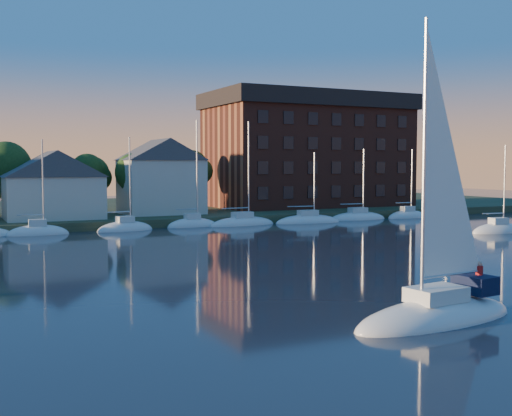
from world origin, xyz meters
TOP-DOWN VIEW (x-y plane):
  - ground at (0.00, 0.00)m, footprint 260.00×260.00m
  - shoreline_land at (0.00, 75.00)m, footprint 160.00×50.00m
  - wooden_dock at (0.00, 52.00)m, footprint 120.00×3.00m
  - clubhouse_centre at (-6.00, 57.00)m, footprint 11.55×8.40m
  - clubhouse_east at (8.00, 59.00)m, footprint 10.50×8.40m
  - condo_block at (34.00, 64.95)m, footprint 31.00×17.00m
  - tree_line at (2.00, 63.00)m, footprint 93.40×5.40m
  - moored_fleet at (4.00, 49.00)m, footprint 95.50×2.40m
  - hero_sailboat at (3.14, 1.10)m, footprint 10.13×4.19m
  - drifting_sailboat_right at (36.58, 28.73)m, footprint 6.83×3.11m

SIDE VIEW (x-z plane):
  - ground at x=0.00m, z-range 0.00..0.00m
  - shoreline_land at x=0.00m, z-range -1.00..1.00m
  - wooden_dock at x=0.00m, z-range -0.50..0.50m
  - drifting_sailboat_right at x=36.58m, z-range -5.24..5.43m
  - moored_fleet at x=4.00m, z-range -5.93..6.12m
  - hero_sailboat at x=3.14m, z-range -6.97..8.22m
  - clubhouse_centre at x=-6.00m, z-range 1.09..9.17m
  - clubhouse_east at x=8.00m, z-range 1.10..10.90m
  - tree_line at x=2.00m, z-range 2.73..11.63m
  - condo_block at x=34.00m, z-range 1.09..18.49m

